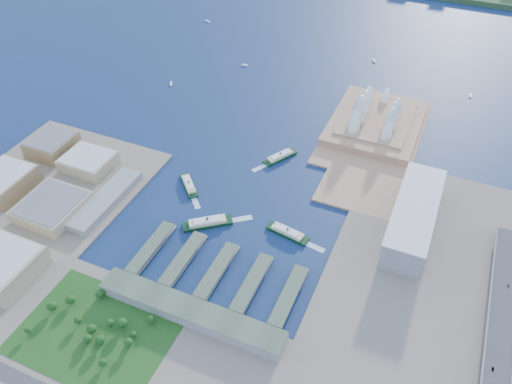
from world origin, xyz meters
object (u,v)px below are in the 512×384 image
at_px(ferry_b, 280,155).
at_px(ferry_a, 189,184).
at_px(toaster_building, 413,217).
at_px(car_c, 509,285).
at_px(ferry_c, 207,221).
at_px(ferry_d, 288,231).
at_px(car_b, 493,369).
at_px(opera_house, 379,108).

bearing_deg(ferry_b, ferry_a, -100.13).
relative_size(toaster_building, car_c, 33.28).
height_order(ferry_a, ferry_b, ferry_b).
distance_m(ferry_c, ferry_d, 97.39).
bearing_deg(car_c, ferry_c, 5.73).
relative_size(ferry_a, car_b, 12.27).
relative_size(ferry_c, car_c, 12.86).
bearing_deg(ferry_c, car_c, -121.64).
relative_size(ferry_a, ferry_c, 0.82).
height_order(opera_house, ferry_d, opera_house).
height_order(ferry_b, car_b, car_b).
height_order(ferry_a, ferry_d, ferry_d).
height_order(toaster_building, ferry_a, toaster_building).
bearing_deg(opera_house, ferry_b, -128.14).
relative_size(opera_house, ferry_d, 3.40).
xyz_separation_m(opera_house, toaster_building, (90.00, -200.00, -11.50)).
relative_size(toaster_building, ferry_d, 2.93).
xyz_separation_m(opera_house, ferry_d, (-41.79, -267.30, -26.99)).
distance_m(ferry_b, car_b, 374.87).
height_order(opera_house, ferry_c, opera_house).
xyz_separation_m(toaster_building, car_b, (101.00, -163.49, -4.99)).
relative_size(ferry_b, car_c, 11.20).
height_order(ferry_b, ferry_d, ferry_d).
xyz_separation_m(toaster_building, ferry_b, (-194.32, 67.17, -15.57)).
relative_size(ferry_a, ferry_d, 0.93).
distance_m(opera_house, toaster_building, 219.62).
xyz_separation_m(ferry_b, ferry_c, (-31.97, -158.02, 0.73)).
bearing_deg(ferry_a, toaster_building, -36.42).
distance_m(opera_house, ferry_c, 322.27).
bearing_deg(ferry_d, ferry_b, 34.77).
bearing_deg(ferry_b, car_c, 7.42).
relative_size(ferry_b, ferry_c, 0.87).
bearing_deg(ferry_b, ferry_d, -35.35).
bearing_deg(toaster_building, car_b, -58.29).
bearing_deg(car_c, toaster_building, -27.69).
xyz_separation_m(toaster_building, ferry_c, (-226.29, -90.85, -14.84)).
height_order(ferry_a, car_b, car_b).
xyz_separation_m(toaster_building, ferry_a, (-282.14, -38.07, -15.83)).
height_order(toaster_building, car_b, toaster_building).
distance_m(ferry_a, ferry_c, 76.84).
height_order(ferry_c, car_c, car_c).
relative_size(opera_house, toaster_building, 1.16).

